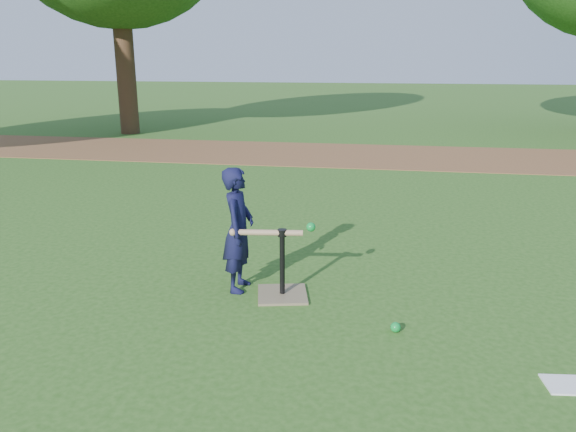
# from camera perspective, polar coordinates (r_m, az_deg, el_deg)

# --- Properties ---
(ground) EXTENTS (80.00, 80.00, 0.00)m
(ground) POSITION_cam_1_polar(r_m,az_deg,el_deg) (4.92, -0.75, -8.62)
(ground) COLOR #285116
(ground) RESTS_ON ground
(dirt_strip) EXTENTS (24.00, 3.00, 0.01)m
(dirt_strip) POSITION_cam_1_polar(r_m,az_deg,el_deg) (12.10, 5.70, 6.21)
(dirt_strip) COLOR brown
(dirt_strip) RESTS_ON ground
(child) EXTENTS (0.27, 0.41, 1.12)m
(child) POSITION_cam_1_polar(r_m,az_deg,el_deg) (5.00, -5.07, -1.39)
(child) COLOR black
(child) RESTS_ON ground
(wiffle_ball_ground) EXTENTS (0.08, 0.08, 0.08)m
(wiffle_ball_ground) POSITION_cam_1_polar(r_m,az_deg,el_deg) (4.47, 10.87, -11.04)
(wiffle_ball_ground) COLOR #0C8A31
(wiffle_ball_ground) RESTS_ON ground
(clipboard) EXTENTS (0.32, 0.26, 0.01)m
(clipboard) POSITION_cam_1_polar(r_m,az_deg,el_deg) (4.19, 26.59, -15.09)
(clipboard) COLOR white
(clipboard) RESTS_ON ground
(batting_tee) EXTENTS (0.51, 0.51, 0.61)m
(batting_tee) POSITION_cam_1_polar(r_m,az_deg,el_deg) (4.98, -0.58, -6.92)
(batting_tee) COLOR #77674C
(batting_tee) RESTS_ON ground
(swing_action) EXTENTS (0.73, 0.21, 0.11)m
(swing_action) POSITION_cam_1_polar(r_m,az_deg,el_deg) (4.82, -1.50, -1.57)
(swing_action) COLOR tan
(swing_action) RESTS_ON ground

